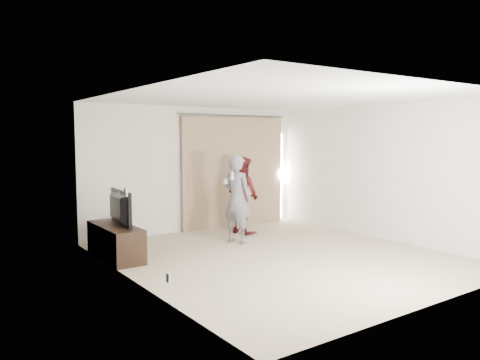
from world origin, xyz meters
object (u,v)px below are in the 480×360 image
tv_console (116,242)px  person_man (237,199)px  tv (115,208)px  person_woman (242,195)px

tv_console → person_man: bearing=-4.9°
tv → person_man: person_man is taller
person_woman → tv_console: bearing=-170.4°
person_man → tv_console: bearing=175.1°
person_man → person_woman: (0.60, 0.68, -0.04)m
tv_console → tv: tv is taller
tv_console → person_woman: size_ratio=0.89×
tv → person_woman: 2.91m
tv_console → tv: size_ratio=1.42×
tv_console → tv: bearing=0.0°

